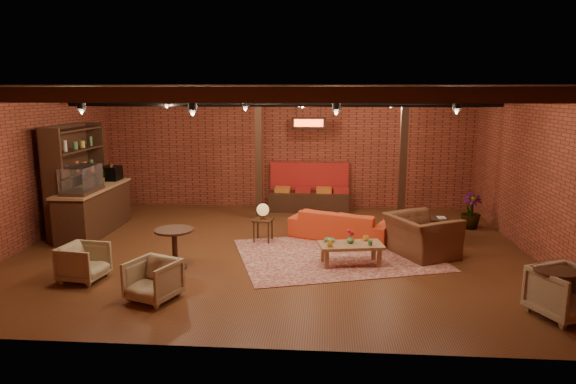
# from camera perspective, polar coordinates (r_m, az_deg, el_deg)

# --- Properties ---
(floor) EXTENTS (10.00, 10.00, 0.00)m
(floor) POSITION_cam_1_polar(r_m,az_deg,el_deg) (10.34, -1.75, -6.47)
(floor) COLOR #3C220F
(floor) RESTS_ON ground
(ceiling) EXTENTS (10.00, 8.00, 0.02)m
(ceiling) POSITION_cam_1_polar(r_m,az_deg,el_deg) (9.86, -1.86, 11.55)
(ceiling) COLOR black
(ceiling) RESTS_ON wall_back
(wall_back) EXTENTS (10.00, 0.02, 3.20)m
(wall_back) POSITION_cam_1_polar(r_m,az_deg,el_deg) (13.93, -0.05, 4.84)
(wall_back) COLOR brown
(wall_back) RESTS_ON ground
(wall_front) EXTENTS (10.00, 0.02, 3.20)m
(wall_front) POSITION_cam_1_polar(r_m,az_deg,el_deg) (6.09, -5.81, -3.44)
(wall_front) COLOR brown
(wall_front) RESTS_ON ground
(wall_left) EXTENTS (0.02, 8.00, 3.20)m
(wall_left) POSITION_cam_1_polar(r_m,az_deg,el_deg) (11.62, -27.15, 2.35)
(wall_left) COLOR brown
(wall_left) RESTS_ON ground
(wall_right) EXTENTS (0.02, 8.00, 3.20)m
(wall_right) POSITION_cam_1_polar(r_m,az_deg,el_deg) (10.67, 25.97, 1.78)
(wall_right) COLOR brown
(wall_right) RESTS_ON ground
(ceiling_beams) EXTENTS (9.80, 6.40, 0.22)m
(ceiling_beams) POSITION_cam_1_polar(r_m,az_deg,el_deg) (9.86, -1.86, 10.86)
(ceiling_beams) COLOR black
(ceiling_beams) RESTS_ON ceiling
(ceiling_pipe) EXTENTS (9.60, 0.12, 0.12)m
(ceiling_pipe) POSITION_cam_1_polar(r_m,az_deg,el_deg) (11.45, -0.98, 9.75)
(ceiling_pipe) COLOR black
(ceiling_pipe) RESTS_ON ceiling
(post_left) EXTENTS (0.16, 0.16, 3.20)m
(post_left) POSITION_cam_1_polar(r_m,az_deg,el_deg) (12.60, -3.27, 4.16)
(post_left) COLOR black
(post_left) RESTS_ON ground
(post_right) EXTENTS (0.16, 0.16, 3.20)m
(post_right) POSITION_cam_1_polar(r_m,az_deg,el_deg) (12.03, 12.65, 3.57)
(post_right) COLOR black
(post_right) RESTS_ON ground
(service_counter) EXTENTS (0.80, 2.50, 1.60)m
(service_counter) POSITION_cam_1_polar(r_m,az_deg,el_deg) (12.19, -20.79, -0.60)
(service_counter) COLOR black
(service_counter) RESTS_ON ground
(plant_counter) EXTENTS (0.35, 0.39, 0.30)m
(plant_counter) POSITION_cam_1_polar(r_m,az_deg,el_deg) (12.26, -20.11, 1.50)
(plant_counter) COLOR #337F33
(plant_counter) RESTS_ON service_counter
(shelving_hutch) EXTENTS (0.52, 2.00, 2.40)m
(shelving_hutch) POSITION_cam_1_polar(r_m,az_deg,el_deg) (12.39, -22.40, 1.34)
(shelving_hutch) COLOR black
(shelving_hutch) RESTS_ON ground
(banquette) EXTENTS (2.10, 0.70, 1.00)m
(banquette) POSITION_cam_1_polar(r_m,az_deg,el_deg) (13.61, 2.33, -0.00)
(banquette) COLOR #A61F1B
(banquette) RESTS_ON ground
(service_sign) EXTENTS (0.86, 0.06, 0.30)m
(service_sign) POSITION_cam_1_polar(r_m,az_deg,el_deg) (12.93, 2.32, 7.68)
(service_sign) COLOR #E74017
(service_sign) RESTS_ON ceiling
(ceiling_spotlights) EXTENTS (6.40, 4.40, 0.28)m
(ceiling_spotlights) POSITION_cam_1_polar(r_m,az_deg,el_deg) (9.86, -1.85, 9.58)
(ceiling_spotlights) COLOR black
(ceiling_spotlights) RESTS_ON ceiling
(rug) EXTENTS (4.34, 3.76, 0.01)m
(rug) POSITION_cam_1_polar(r_m,az_deg,el_deg) (10.09, 5.46, -6.93)
(rug) COLOR maroon
(rug) RESTS_ON floor
(sofa) EXTENTS (2.30, 1.57, 0.63)m
(sofa) POSITION_cam_1_polar(r_m,az_deg,el_deg) (11.09, 5.89, -3.63)
(sofa) COLOR red
(sofa) RESTS_ON floor
(coffee_table) EXTENTS (1.23, 0.76, 0.65)m
(coffee_table) POSITION_cam_1_polar(r_m,az_deg,el_deg) (9.48, 6.92, -5.97)
(coffee_table) COLOR olive
(coffee_table) RESTS_ON floor
(side_table_lamp) EXTENTS (0.44, 0.44, 0.82)m
(side_table_lamp) POSITION_cam_1_polar(r_m,az_deg,el_deg) (10.78, -2.81, -2.31)
(side_table_lamp) COLOR black
(side_table_lamp) RESTS_ON floor
(round_table_left) EXTENTS (0.69, 0.69, 0.72)m
(round_table_left) POSITION_cam_1_polar(r_m,az_deg,el_deg) (9.40, -12.49, -5.43)
(round_table_left) COLOR black
(round_table_left) RESTS_ON floor
(armchair_a) EXTENTS (0.72, 0.75, 0.68)m
(armchair_a) POSITION_cam_1_polar(r_m,az_deg,el_deg) (9.31, -21.76, -7.09)
(armchair_a) COLOR #C1B996
(armchair_a) RESTS_ON floor
(armchair_b) EXTENTS (0.86, 0.84, 0.69)m
(armchair_b) POSITION_cam_1_polar(r_m,az_deg,el_deg) (8.14, -14.77, -9.23)
(armchair_b) COLOR #C1B996
(armchair_b) RESTS_ON floor
(armchair_right) EXTENTS (1.27, 1.45, 1.07)m
(armchair_right) POSITION_cam_1_polar(r_m,az_deg,el_deg) (10.18, 14.65, -3.99)
(armchair_right) COLOR brown
(armchair_right) RESTS_ON floor
(side_table_book) EXTENTS (0.54, 0.54, 0.52)m
(side_table_book) POSITION_cam_1_polar(r_m,az_deg,el_deg) (11.26, 16.26, -2.99)
(side_table_book) COLOR black
(side_table_book) RESTS_ON floor
(round_table_right) EXTENTS (0.59, 0.59, 0.69)m
(round_table_right) POSITION_cam_1_polar(r_m,az_deg,el_deg) (8.18, 27.45, -9.19)
(round_table_right) COLOR black
(round_table_right) RESTS_ON floor
(armchair_far) EXTENTS (0.99, 0.97, 0.79)m
(armchair_far) POSITION_cam_1_polar(r_m,az_deg,el_deg) (8.24, 28.39, -9.63)
(armchair_far) COLOR #C1B996
(armchair_far) RESTS_ON floor
(plant_tall) EXTENTS (1.54, 1.54, 2.46)m
(plant_tall) POSITION_cam_1_polar(r_m,az_deg,el_deg) (12.42, 19.90, 1.67)
(plant_tall) COLOR #4C7F4C
(plant_tall) RESTS_ON floor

